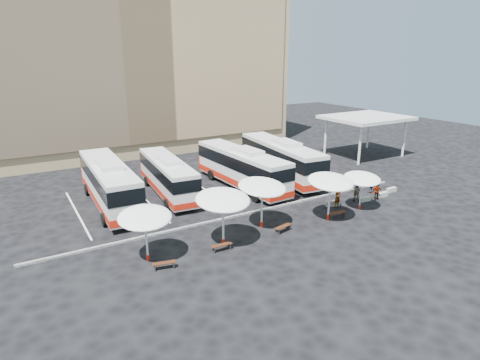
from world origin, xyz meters
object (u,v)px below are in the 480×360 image
bus_0 (109,182)px  passenger_3 (371,185)px  sunshade_0 (145,217)px  sunshade_2 (262,187)px  wood_bench_3 (337,214)px  conc_bench_3 (391,190)px  bus_2 (241,167)px  bus_3 (281,158)px  wood_bench_0 (164,264)px  bus_1 (167,175)px  wood_bench_2 (283,227)px  sunshade_1 (223,200)px  passenger_2 (377,192)px  passenger_0 (338,197)px  sunshade_4 (362,179)px  wood_bench_1 (222,246)px  conc_bench_2 (382,195)px  conc_bench_1 (365,199)px  passenger_1 (356,192)px  conc_bench_0 (332,203)px  sunshade_3 (331,182)px

bus_0 → passenger_3: bearing=-20.9°
sunshade_0 → sunshade_2: bearing=3.9°
wood_bench_3 → conc_bench_3: (9.16, 2.12, -0.18)m
bus_2 → wood_bench_3: 11.31m
bus_3 → wood_bench_0: 21.38m
wood_bench_3 → passenger_3: 7.85m
bus_1 → conc_bench_3: (18.86, -10.46, -1.70)m
wood_bench_2 → sunshade_1: bearing=174.8°
bus_3 → conc_bench_3: 11.55m
wood_bench_0 → passenger_2: bearing=5.1°
passenger_3 → bus_1: bearing=-28.6°
wood_bench_2 → passenger_0: size_ratio=0.85×
sunshade_4 → wood_bench_3: sunshade_4 is taller
bus_2 → conc_bench_3: size_ratio=11.54×
bus_3 → wood_bench_1: 17.84m
sunshade_2 → wood_bench_0: bearing=-165.8°
sunshade_0 → passenger_2: bearing=0.8°
sunshade_4 → wood_bench_3: size_ratio=2.42×
sunshade_4 → passenger_3: sunshade_4 is taller
conc_bench_3 → sunshade_0: bearing=-177.5°
conc_bench_2 → conc_bench_3: size_ratio=1.04×
sunshade_0 → passenger_0: bearing=2.4°
sunshade_1 → conc_bench_1: size_ratio=3.69×
bus_0 → passenger_0: size_ratio=7.04×
wood_bench_2 → passenger_1: bearing=11.5°
sunshade_4 → bus_0: bearing=147.0°
conc_bench_1 → conc_bench_2: 2.25m
wood_bench_0 → passenger_1: 19.45m
conc_bench_1 → passenger_3: bearing=32.0°
sunshade_1 → wood_bench_1: 3.14m
passenger_0 → wood_bench_1: bearing=-177.2°
conc_bench_0 → passenger_3: bearing=7.7°
wood_bench_1 → passenger_3: size_ratio=0.95×
bus_0 → passenger_1: size_ratio=7.26×
passenger_1 → passenger_2: size_ratio=1.17×
sunshade_3 → passenger_2: (6.97, 1.21, -2.43)m
wood_bench_3 → passenger_0: (1.70, 1.76, 0.56)m
wood_bench_0 → wood_bench_1: bearing=4.4°
bus_2 → conc_bench_1: bearing=-53.7°
passenger_0 → bus_3: bearing=78.4°
passenger_2 → sunshade_4: bearing=-137.0°
bus_3 → passenger_2: (3.54, -10.09, -1.39)m
sunshade_3 → passenger_3: bearing=19.6°
conc_bench_2 → conc_bench_3: conc_bench_2 is taller
wood_bench_2 → conc_bench_1: wood_bench_2 is taller
sunshade_4 → passenger_1: 2.66m
wood_bench_3 → passenger_1: (4.28, 2.04, 0.53)m
sunshade_2 → wood_bench_2: bearing=-60.3°
conc_bench_1 → passenger_2: size_ratio=0.69×
sunshade_3 → wood_bench_3: 2.94m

